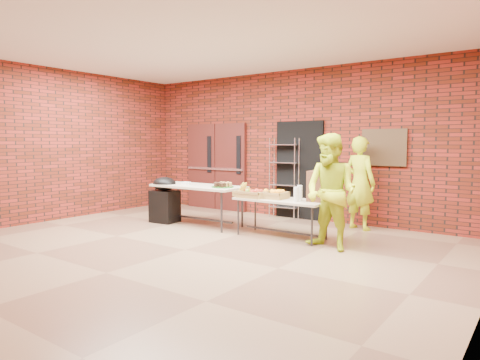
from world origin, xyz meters
name	(u,v)px	position (x,y,z in m)	size (l,w,h in m)	color
room	(184,145)	(0.00, 0.00, 1.60)	(8.08, 7.08, 3.28)	brown
double_doors	(216,167)	(-2.20, 3.44, 1.05)	(1.78, 0.12, 2.10)	#3F1412
dark_doorway	(299,170)	(0.10, 3.46, 1.05)	(1.10, 0.06, 2.10)	black
bronze_plaque	(384,147)	(1.90, 3.45, 1.55)	(0.85, 0.04, 0.70)	#402D19
wire_rack	(284,178)	(-0.20, 3.32, 0.87)	(0.64, 0.21, 1.74)	silver
table_left	(198,189)	(-1.19, 1.64, 0.73)	(1.94, 0.83, 0.79)	tan
table_right	(281,202)	(0.74, 1.62, 0.61)	(1.64, 0.70, 0.67)	tan
basket_bananas	(247,193)	(0.05, 1.57, 0.73)	(0.42, 0.32, 0.13)	olive
basket_oranges	(273,195)	(0.57, 1.62, 0.73)	(0.48, 0.37, 0.15)	olive
basket_apples	(253,194)	(0.22, 1.50, 0.73)	(0.48, 0.38, 0.15)	olive
muffin_tray	(223,185)	(-0.55, 1.62, 0.84)	(0.43, 0.43, 0.11)	#185316
napkin_box	(186,183)	(-1.46, 1.58, 0.82)	(0.17, 0.11, 0.06)	silver
coffee_dispenser	(322,186)	(1.43, 1.75, 0.92)	(0.38, 0.34, 0.51)	brown
cup_stack_front	(296,195)	(1.12, 1.45, 0.78)	(0.07, 0.07, 0.22)	silver
cup_stack_mid	(296,194)	(1.11, 1.48, 0.79)	(0.08, 0.08, 0.25)	silver
cup_stack_back	(300,193)	(1.10, 1.61, 0.80)	(0.09, 0.09, 0.26)	silver
covered_grill	(165,200)	(-1.93, 1.44, 0.47)	(0.56, 0.48, 0.94)	black
volunteer_woman	(360,183)	(1.58, 3.10, 0.88)	(0.64, 0.42, 1.76)	#BCD717
volunteer_man	(331,192)	(1.78, 1.33, 0.89)	(0.87, 0.68, 1.78)	#BCD717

